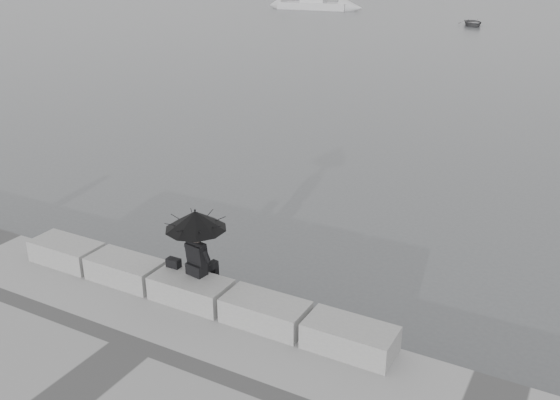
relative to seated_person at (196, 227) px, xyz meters
The scene contains 10 objects.
ground 2.02m from the seated_person, 91.25° to the left, with size 360.00×360.00×0.00m, color #4B4D50.
stone_block_far_left 3.64m from the seated_person, behind, with size 1.60×0.80×0.50m, color gray.
stone_block_left 2.14m from the seated_person, behind, with size 1.60×0.80×0.50m, color gray.
stone_block_centre 1.29m from the seated_person, 90.96° to the right, with size 1.60×0.80×0.50m, color gray.
stone_block_right 2.13m from the seated_person, ahead, with size 1.60×0.80×0.50m, color gray.
stone_block_far_right 3.63m from the seated_person, ahead, with size 1.60×0.80×0.50m, color gray.
seated_person is the anchor object (origin of this frame).
bag 1.10m from the seated_person, behind, with size 0.29×0.16×0.18m, color black.
sailboat_left 66.66m from the seated_person, 113.87° to the left, with size 8.58×3.27×12.90m.
dinghy 53.77m from the seated_person, 96.96° to the left, with size 3.35×1.42×0.57m, color slate.
Camera 1 is at (6.71, -9.03, 7.08)m, focal length 40.00 mm.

